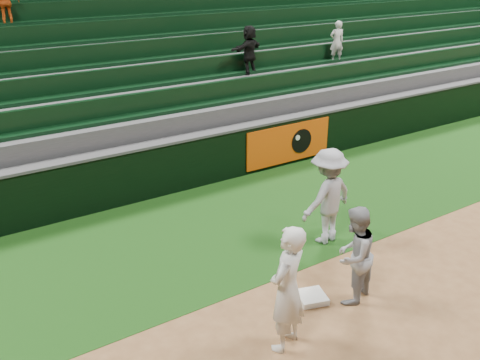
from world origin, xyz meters
name	(u,v)px	position (x,y,z in m)	size (l,w,h in m)	color
ground	(333,297)	(0.00, 0.00, 0.00)	(70.00, 70.00, 0.00)	brown
foul_grass	(233,224)	(0.00, 3.00, 0.00)	(36.00, 4.20, 0.01)	#11340D
first_base	(312,297)	(-0.33, 0.14, 0.05)	(0.44, 0.44, 0.10)	white
first_baseman	(287,289)	(-1.34, -0.47, 0.94)	(0.68, 0.45, 1.87)	silver
baserunner	(354,255)	(0.20, -0.17, 0.80)	(0.78, 0.61, 1.61)	gray
base_coach	(328,196)	(1.13, 1.47, 0.93)	(1.20, 0.69, 1.85)	#9A9DA7
field_wall	(182,163)	(0.03, 5.20, 0.63)	(36.00, 0.45, 1.25)	black
stadium_seating	(116,86)	(0.00, 8.97, 1.70)	(36.00, 5.95, 4.93)	#3A3B3D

